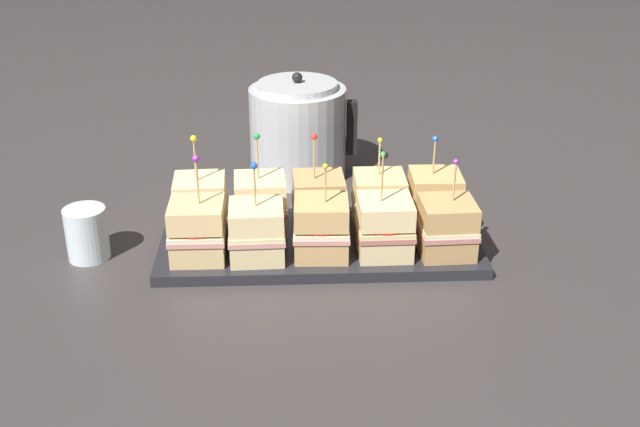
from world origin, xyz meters
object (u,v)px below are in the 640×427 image
at_px(sandwich_front_far_left, 198,231).
at_px(sandwich_back_center, 318,202).
at_px(serving_platter, 320,245).
at_px(sandwich_front_center, 322,228).
at_px(sandwich_back_far_right, 435,199).
at_px(drinking_glass, 87,233).
at_px(sandwich_front_right, 385,227).
at_px(sandwich_front_far_right, 447,227).
at_px(sandwich_front_left, 257,232).
at_px(kettle_steel, 298,130).
at_px(sandwich_back_far_left, 200,205).
at_px(sandwich_back_left, 260,204).
at_px(sandwich_back_right, 379,201).

relative_size(sandwich_front_far_left, sandwich_back_center, 1.01).
xyz_separation_m(serving_platter, sandwich_front_center, (0.00, -0.05, 0.06)).
distance_m(sandwich_front_far_left, sandwich_back_far_right, 0.40).
bearing_deg(drinking_glass, sandwich_front_far_left, -12.30).
xyz_separation_m(sandwich_front_right, sandwich_front_far_right, (0.10, -0.00, -0.00)).
height_order(sandwich_front_far_left, sandwich_front_right, sandwich_front_right).
bearing_deg(sandwich_back_far_right, sandwich_front_right, -133.78).
bearing_deg(sandwich_back_far_right, sandwich_front_left, -160.67).
distance_m(sandwich_front_far_left, kettle_steel, 0.41).
bearing_deg(sandwich_front_center, kettle_steel, 94.55).
xyz_separation_m(sandwich_front_left, sandwich_back_far_left, (-0.10, 0.10, 0.00)).
distance_m(sandwich_front_left, sandwich_back_left, 0.10).
bearing_deg(serving_platter, sandwich_back_center, 92.20).
xyz_separation_m(sandwich_back_right, sandwich_back_far_right, (0.09, 0.00, 0.00)).
bearing_deg(sandwich_front_center, sandwich_front_far_left, -179.57).
bearing_deg(sandwich_back_right, sandwich_front_center, -136.81).
bearing_deg(sandwich_front_center, serving_platter, 90.72).
bearing_deg(sandwich_front_far_right, kettle_steel, 121.25).
bearing_deg(sandwich_front_far_right, sandwich_back_center, 153.87).
xyz_separation_m(sandwich_front_right, sandwich_back_right, (0.00, 0.10, -0.00)).
bearing_deg(sandwich_back_far_left, sandwich_front_far_right, -13.95).
bearing_deg(sandwich_back_left, sandwich_back_far_right, 1.12).
xyz_separation_m(sandwich_back_far_left, kettle_steel, (0.17, 0.28, 0.03)).
distance_m(sandwich_front_right, sandwich_back_far_left, 0.31).
bearing_deg(serving_platter, kettle_steel, 95.11).
relative_size(sandwich_front_right, sandwich_back_right, 1.11).
xyz_separation_m(sandwich_front_far_left, sandwich_front_center, (0.19, 0.00, -0.00)).
height_order(sandwich_back_right, drinking_glass, sandwich_back_right).
distance_m(sandwich_back_far_right, kettle_steel, 0.35).
xyz_separation_m(sandwich_front_center, sandwich_back_center, (-0.00, 0.09, 0.00)).
xyz_separation_m(sandwich_front_left, drinking_glass, (-0.27, 0.04, -0.02)).
relative_size(serving_platter, sandwich_front_far_right, 3.29).
relative_size(sandwich_front_far_right, kettle_steel, 0.76).
distance_m(sandwich_front_center, sandwich_front_right, 0.10).
height_order(serving_platter, sandwich_back_left, sandwich_back_left).
bearing_deg(sandwich_front_far_right, drinking_glass, 175.83).
bearing_deg(serving_platter, sandwich_back_far_right, 14.88).
bearing_deg(sandwich_front_center, sandwich_front_left, -177.03).
height_order(sandwich_front_far_left, sandwich_front_center, sandwich_front_far_left).
distance_m(kettle_steel, drinking_glass, 0.48).
bearing_deg(sandwich_back_center, serving_platter, -87.80).
bearing_deg(sandwich_front_far_left, sandwich_back_far_right, 14.47).
distance_m(sandwich_front_far_left, drinking_glass, 0.19).
xyz_separation_m(serving_platter, kettle_steel, (-0.03, 0.32, 0.08)).
height_order(sandwich_front_far_left, sandwich_back_left, same).
xyz_separation_m(sandwich_front_far_left, sandwich_back_left, (0.10, 0.09, 0.00)).
distance_m(sandwich_front_right, sandwich_back_left, 0.22).
bearing_deg(sandwich_front_far_left, sandwich_back_far_left, 92.56).
bearing_deg(sandwich_back_center, sandwich_back_right, 0.21).
height_order(sandwich_front_right, kettle_steel, kettle_steel).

